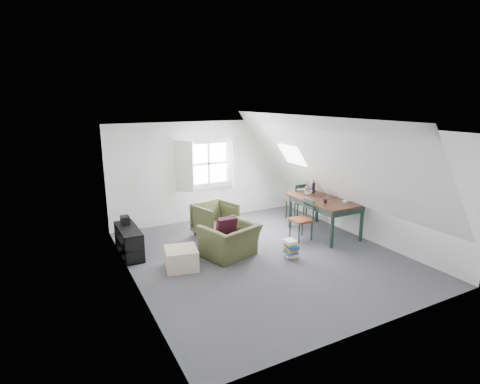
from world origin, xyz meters
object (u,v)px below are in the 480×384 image
armchair_near (230,256)px  dining_chair_near (302,219)px  ottoman (181,258)px  dining_chair_far (297,200)px  magazine_stack (291,249)px  dining_table (325,203)px  media_shelf (129,243)px  armchair_far (215,235)px

armchair_near → dining_chair_near: size_ratio=1.12×
ottoman → dining_chair_far: size_ratio=0.59×
magazine_stack → dining_table: bearing=27.7°
magazine_stack → dining_chair_near: bearing=41.5°
media_shelf → armchair_far: bearing=12.2°
armchair_far → ottoman: size_ratio=1.46×
armchair_near → dining_chair_far: (2.56, 1.28, 0.50)m
armchair_far → dining_table: bearing=-40.9°
dining_chair_near → media_shelf: (-3.58, 0.87, -0.21)m
dining_chair_near → magazine_stack: 1.11m
dining_chair_far → armchair_near: bearing=32.7°
dining_table → media_shelf: bearing=171.9°
armchair_far → media_shelf: size_ratio=0.76×
armchair_far → media_shelf: (-1.97, -0.25, 0.25)m
armchair_near → media_shelf: size_ratio=0.91×
armchair_near → ottoman: (-1.03, -0.08, 0.19)m
magazine_stack → ottoman: bearing=165.2°
ottoman → dining_table: bearing=3.5°
ottoman → magazine_stack: 2.13m
media_shelf → magazine_stack: size_ratio=3.06×
dining_table → dining_chair_near: bearing=-173.0°
dining_table → dining_chair_far: bearing=88.4°
dining_table → magazine_stack: (-1.45, -0.76, -0.55)m
dining_table → dining_chair_far: size_ratio=1.74×
dining_chair_near → magazine_stack: bearing=-41.3°
armchair_far → magazine_stack: armchair_far is taller
dining_chair_near → dining_chair_far: bearing=155.5°
armchair_far → magazine_stack: bearing=-81.8°
dining_table → magazine_stack: size_ratio=4.67×
dining_chair_far → magazine_stack: dining_chair_far is taller
armchair_near → dining_chair_far: size_ratio=1.04×
dining_chair_near → magazine_stack: (-0.80, -0.71, -0.28)m
armchair_near → armchair_far: 1.23m
ottoman → magazine_stack: size_ratio=1.59×
armchair_near → ottoman: size_ratio=1.76×
ottoman → dining_chair_far: 3.86m
armchair_far → media_shelf: 2.00m
ottoman → armchair_near: bearing=4.4°
dining_chair_near → dining_table: bearing=101.4°
media_shelf → dining_table: bearing=-6.0°
armchair_near → armchair_far: bearing=-117.4°
ottoman → dining_chair_far: dining_chair_far is taller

